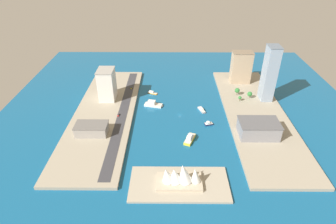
% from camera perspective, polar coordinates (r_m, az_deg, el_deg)
% --- Properties ---
extents(ground_plane, '(440.00, 440.00, 0.00)m').
position_cam_1_polar(ground_plane, '(338.49, 2.39, -0.58)').
color(ground_plane, '#145684').
extents(quay_west, '(70.00, 240.00, 3.25)m').
position_cam_1_polar(quay_west, '(352.66, 17.28, -0.39)').
color(quay_west, '#9E937F').
rests_on(quay_west, ground_plane).
extents(quay_east, '(70.00, 240.00, 3.25)m').
position_cam_1_polar(quay_east, '(346.46, -12.75, -0.28)').
color(quay_east, '#9E937F').
rests_on(quay_east, ground_plane).
extents(peninsula_point, '(84.78, 40.92, 2.00)m').
position_cam_1_polar(peninsula_point, '(249.34, 2.27, -14.34)').
color(peninsula_point, '#A89E89').
rests_on(peninsula_point, ground_plane).
extents(road_strip, '(11.13, 228.00, 0.15)m').
position_cam_1_polar(road_strip, '(341.17, -9.10, -0.05)').
color(road_strip, '#38383D').
rests_on(road_strip, quay_east).
extents(ferry_yellow_fast, '(13.86, 22.02, 7.45)m').
position_cam_1_polar(ferry_yellow_fast, '(296.08, 4.43, -5.38)').
color(ferry_yellow_fast, yellow).
rests_on(ferry_yellow_fast, ground_plane).
extents(yacht_sleek_gray, '(9.16, 16.02, 3.39)m').
position_cam_1_polar(yacht_sleek_gray, '(348.38, 6.80, 0.47)').
color(yacht_sleek_gray, '#999EA3').
rests_on(yacht_sleek_gray, ground_plane).
extents(water_taxi_orange, '(14.04, 9.23, 3.61)m').
position_cam_1_polar(water_taxi_orange, '(385.72, -3.21, 3.93)').
color(water_taxi_orange, orange).
rests_on(water_taxi_orange, ground_plane).
extents(patrol_launch_navy, '(10.97, 7.13, 4.23)m').
position_cam_1_polar(patrol_launch_navy, '(322.99, 8.23, -2.35)').
color(patrol_launch_navy, '#1E284C').
rests_on(patrol_launch_navy, ground_plane).
extents(ferry_white_commuter, '(24.53, 13.42, 6.89)m').
position_cam_1_polar(ferry_white_commuter, '(355.91, -3.09, 1.61)').
color(ferry_white_commuter, silver).
rests_on(ferry_white_commuter, ground_plane).
extents(hotel_broad_white, '(20.23, 26.59, 39.79)m').
position_cam_1_polar(hotel_broad_white, '(366.37, -12.26, 5.48)').
color(hotel_broad_white, silver).
rests_on(hotel_broad_white, quay_east).
extents(warehouse_low_gray, '(41.50, 27.15, 16.39)m').
position_cam_1_polar(warehouse_low_gray, '(309.00, 17.83, -3.21)').
color(warehouse_low_gray, gray).
rests_on(warehouse_low_gray, quay_west).
extents(apartment_midrise_tan, '(28.41, 17.92, 44.86)m').
position_cam_1_polar(apartment_midrise_tan, '(415.79, 14.57, 8.76)').
color(apartment_midrise_tan, tan).
rests_on(apartment_midrise_tan, quay_west).
extents(tower_tall_glass, '(14.78, 20.30, 70.08)m').
position_cam_1_polar(tower_tall_glass, '(372.92, 19.84, 7.32)').
color(tower_tall_glass, '#8C9EB2').
rests_on(tower_tall_glass, quay_west).
extents(carpark_squat_concrete, '(34.11, 19.85, 11.37)m').
position_cam_1_polar(carpark_squat_concrete, '(308.80, -15.19, -3.32)').
color(carpark_squat_concrete, gray).
rests_on(carpark_squat_concrete, quay_east).
extents(pickup_red, '(1.97, 5.16, 1.53)m').
position_cam_1_polar(pickup_red, '(335.45, -10.02, -0.58)').
color(pickup_red, black).
rests_on(pickup_red, road_strip).
extents(taxi_yellow_cab, '(2.07, 5.20, 1.57)m').
position_cam_1_polar(taxi_yellow_cab, '(395.23, -7.41, 4.88)').
color(taxi_yellow_cab, black).
rests_on(taxi_yellow_cab, road_strip).
extents(traffic_light_waterfront, '(0.36, 0.36, 6.50)m').
position_cam_1_polar(traffic_light_waterfront, '(341.44, -7.95, 0.91)').
color(traffic_light_waterfront, black).
rests_on(traffic_light_waterfront, quay_east).
extents(opera_landmark, '(38.88, 21.08, 21.28)m').
position_cam_1_polar(opera_landmark, '(243.05, 2.33, -12.88)').
color(opera_landmark, '#BCAD93').
rests_on(opera_landmark, peninsula_point).
extents(park_tree_cluster, '(20.85, 21.25, 10.18)m').
position_cam_1_polar(park_tree_cluster, '(379.51, 14.90, 3.77)').
color(park_tree_cluster, brown).
rests_on(park_tree_cluster, quay_west).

